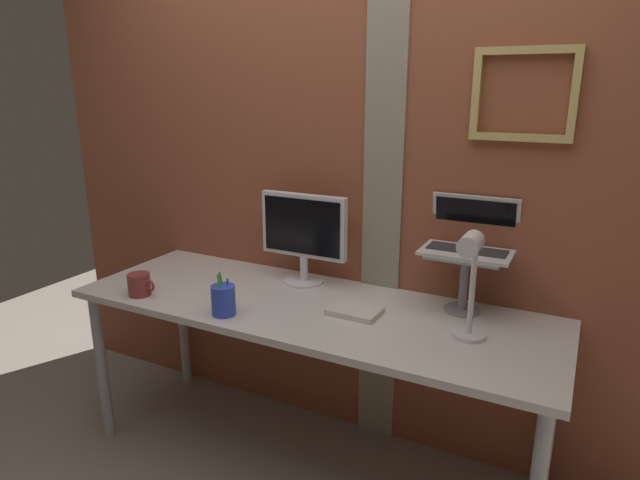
{
  "coord_description": "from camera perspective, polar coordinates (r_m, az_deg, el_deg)",
  "views": [
    {
      "loc": [
        0.97,
        -1.71,
        1.62
      ],
      "look_at": [
        -0.01,
        0.19,
        1.01
      ],
      "focal_mm": 30.27,
      "sensor_mm": 36.0,
      "label": 1
    }
  ],
  "objects": [
    {
      "name": "brick_wall_back",
      "position": [
        2.44,
        3.49,
        6.8
      ],
      "size": [
        3.36,
        0.16,
        2.46
      ],
      "color": "brown",
      "rests_on": "ground_plane"
    },
    {
      "name": "paper_clutter_stack",
      "position": [
        2.14,
        3.66,
        -7.5
      ],
      "size": [
        0.2,
        0.15,
        0.02
      ],
      "primitive_type": "cube",
      "rotation": [
        0.0,
        0.0,
        -0.03
      ],
      "color": "silver",
      "rests_on": "desk"
    },
    {
      "name": "ground_plane",
      "position": [
        2.55,
        -1.94,
        -23.47
      ],
      "size": [
        6.0,
        6.0,
        0.0
      ],
      "primitive_type": "plane",
      "color": "gray"
    },
    {
      "name": "pen_cup",
      "position": [
        2.15,
        -10.18,
        -6.26
      ],
      "size": [
        0.09,
        0.09,
        0.17
      ],
      "color": "blue",
      "rests_on": "desk"
    },
    {
      "name": "monitor",
      "position": [
        2.4,
        -1.75,
        0.93
      ],
      "size": [
        0.41,
        0.18,
        0.41
      ],
      "color": "white",
      "rests_on": "desk"
    },
    {
      "name": "laptop",
      "position": [
        2.2,
        15.63,
        0.45
      ],
      "size": [
        0.34,
        0.25,
        0.21
      ],
      "color": "silver",
      "rests_on": "laptop_stand"
    },
    {
      "name": "laptop_stand",
      "position": [
        2.18,
        15.02,
        -3.39
      ],
      "size": [
        0.28,
        0.22,
        0.24
      ],
      "color": "gray",
      "rests_on": "desk"
    },
    {
      "name": "coffee_mug",
      "position": [
        2.43,
        -18.53,
        -4.49
      ],
      "size": [
        0.13,
        0.1,
        0.1
      ],
      "color": "maroon",
      "rests_on": "desk"
    },
    {
      "name": "desk_lamp",
      "position": [
        1.89,
        15.63,
        -3.54
      ],
      "size": [
        0.12,
        0.2,
        0.41
      ],
      "color": "white",
      "rests_on": "desk"
    },
    {
      "name": "desk",
      "position": [
        2.26,
        -1.17,
        -8.51
      ],
      "size": [
        2.0,
        0.68,
        0.76
      ],
      "color": "silver",
      "rests_on": "ground_plane"
    }
  ]
}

